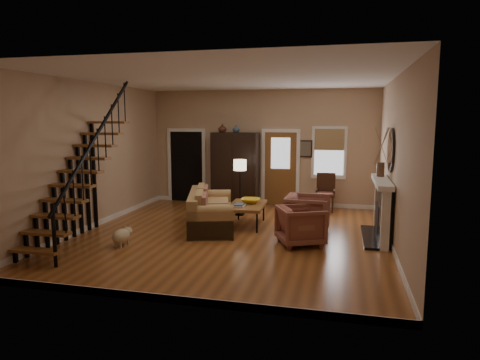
% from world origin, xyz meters
% --- Properties ---
extents(room, '(7.00, 7.33, 3.30)m').
position_xyz_m(room, '(-0.41, 1.76, 1.51)').
color(room, '#985526').
rests_on(room, ground).
extents(staircase, '(0.94, 2.80, 3.20)m').
position_xyz_m(staircase, '(-2.78, -1.30, 1.60)').
color(staircase, brown).
rests_on(staircase, ground).
extents(fireplace, '(0.33, 1.95, 2.30)m').
position_xyz_m(fireplace, '(3.13, 0.50, 0.74)').
color(fireplace, black).
rests_on(fireplace, ground).
extents(armoire, '(1.30, 0.60, 2.10)m').
position_xyz_m(armoire, '(-0.70, 3.15, 1.05)').
color(armoire, black).
rests_on(armoire, ground).
extents(vase_a, '(0.24, 0.24, 0.25)m').
position_xyz_m(vase_a, '(-1.05, 3.05, 2.22)').
color(vase_a, '#4C2619').
rests_on(vase_a, armoire).
extents(vase_b, '(0.20, 0.20, 0.21)m').
position_xyz_m(vase_b, '(-0.65, 3.05, 2.21)').
color(vase_b, '#334C60').
rests_on(vase_b, armoire).
extents(sofa, '(1.55, 2.40, 0.83)m').
position_xyz_m(sofa, '(-0.61, 0.51, 0.41)').
color(sofa, '#A67F4B').
rests_on(sofa, ground).
extents(coffee_table, '(0.86, 1.38, 0.51)m').
position_xyz_m(coffee_table, '(0.15, 0.90, 0.26)').
color(coffee_table, brown).
rests_on(coffee_table, ground).
extents(bowl, '(0.46, 0.46, 0.11)m').
position_xyz_m(bowl, '(0.20, 1.05, 0.57)').
color(bowl, yellow).
rests_on(bowl, coffee_table).
extents(books, '(0.25, 0.34, 0.06)m').
position_xyz_m(books, '(0.03, 0.60, 0.55)').
color(books, beige).
rests_on(books, coffee_table).
extents(armchair_left, '(1.12, 1.11, 0.77)m').
position_xyz_m(armchair_left, '(1.51, -0.32, 0.39)').
color(armchair_left, maroon).
rests_on(armchair_left, ground).
extents(armchair_right, '(0.96, 0.94, 0.85)m').
position_xyz_m(armchair_right, '(1.57, 0.56, 0.42)').
color(armchair_right, maroon).
rests_on(armchair_right, ground).
extents(floor_lamp, '(0.34, 0.34, 1.45)m').
position_xyz_m(floor_lamp, '(-0.28, 1.97, 0.72)').
color(floor_lamp, black).
rests_on(floor_lamp, ground).
extents(side_chair, '(0.54, 0.54, 1.02)m').
position_xyz_m(side_chair, '(1.85, 2.95, 0.51)').
color(side_chair, '#3C2213').
rests_on(side_chair, ground).
extents(dog, '(0.34, 0.52, 0.36)m').
position_xyz_m(dog, '(-1.90, -1.25, 0.18)').
color(dog, beige).
rests_on(dog, ground).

